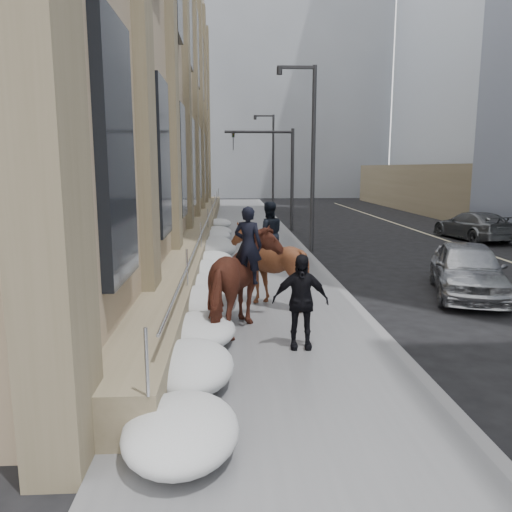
% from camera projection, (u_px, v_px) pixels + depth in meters
% --- Properties ---
extents(ground, '(140.00, 140.00, 0.00)m').
position_uv_depth(ground, '(276.00, 390.00, 8.48)').
color(ground, black).
rests_on(ground, ground).
extents(sidewalk, '(5.00, 80.00, 0.12)m').
position_uv_depth(sidewalk, '(251.00, 269.00, 18.30)').
color(sidewalk, '#57575A').
rests_on(sidewalk, ground).
extents(curb, '(0.24, 80.00, 0.12)m').
position_uv_depth(curb, '(321.00, 268.00, 18.44)').
color(curb, slate).
rests_on(curb, ground).
extents(limestone_building, '(6.10, 44.00, 18.00)m').
position_uv_depth(limestone_building, '(143.00, 68.00, 26.28)').
color(limestone_building, '#9A8265').
rests_on(limestone_building, ground).
extents(bg_building_mid, '(30.00, 12.00, 28.00)m').
position_uv_depth(bg_building_mid, '(265.00, 88.00, 65.24)').
color(bg_building_mid, slate).
rests_on(bg_building_mid, ground).
extents(bg_building_far, '(24.00, 12.00, 20.00)m').
position_uv_depth(bg_building_far, '(195.00, 127.00, 77.22)').
color(bg_building_far, gray).
rests_on(bg_building_far, ground).
extents(streetlight_mid, '(1.71, 0.24, 8.00)m').
position_uv_depth(streetlight_mid, '(310.00, 148.00, 21.59)').
color(streetlight_mid, '#2D2D30').
rests_on(streetlight_mid, ground).
extents(streetlight_far, '(1.71, 0.24, 8.00)m').
position_uv_depth(streetlight_far, '(271.00, 157.00, 41.26)').
color(streetlight_far, '#2D2D30').
rests_on(streetlight_far, ground).
extents(traffic_signal, '(4.10, 0.22, 6.00)m').
position_uv_depth(traffic_signal, '(277.00, 163.00, 29.52)').
color(traffic_signal, '#2D2D30').
rests_on(traffic_signal, ground).
extents(snow_bank, '(1.70, 18.10, 0.76)m').
position_uv_depth(snow_bank, '(210.00, 269.00, 16.30)').
color(snow_bank, silver).
rests_on(snow_bank, sidewalk).
extents(mounted_horse_left, '(2.01, 2.93, 2.79)m').
position_uv_depth(mounted_horse_left, '(244.00, 280.00, 11.00)').
color(mounted_horse_left, '#461F15').
rests_on(mounted_horse_left, sidewalk).
extents(mounted_horse_right, '(1.98, 2.17, 2.74)m').
position_uv_depth(mounted_horse_right, '(268.00, 261.00, 13.16)').
color(mounted_horse_right, '#452313').
rests_on(mounted_horse_right, sidewalk).
extents(pedestrian, '(1.16, 0.53, 1.93)m').
position_uv_depth(pedestrian, '(300.00, 301.00, 10.00)').
color(pedestrian, black).
rests_on(pedestrian, sidewalk).
extents(car_silver, '(3.25, 5.04, 1.60)m').
position_uv_depth(car_silver, '(468.00, 269.00, 14.63)').
color(car_silver, '#9DA0A5').
rests_on(car_silver, ground).
extents(car_grey, '(2.73, 5.34, 1.48)m').
position_uv_depth(car_grey, '(473.00, 226.00, 26.07)').
color(car_grey, '#4E5155').
rests_on(car_grey, ground).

